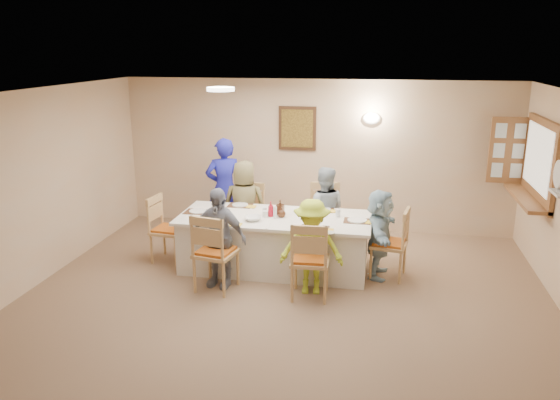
% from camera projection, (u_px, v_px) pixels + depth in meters
% --- Properties ---
extents(ground, '(7.00, 7.00, 0.00)m').
position_uv_depth(ground, '(274.00, 324.00, 6.11)').
color(ground, '#8C6E54').
extents(room_walls, '(7.00, 7.00, 7.00)m').
position_uv_depth(room_walls, '(274.00, 194.00, 5.70)').
color(room_walls, '#D7AC81').
rests_on(room_walls, ground).
extents(wall_picture, '(0.62, 0.05, 0.72)m').
position_uv_depth(wall_picture, '(297.00, 128.00, 8.98)').
color(wall_picture, '#432617').
rests_on(wall_picture, room_walls).
extents(wall_sconce, '(0.26, 0.09, 0.18)m').
position_uv_depth(wall_sconce, '(371.00, 118.00, 8.69)').
color(wall_sconce, white).
rests_on(wall_sconce, room_walls).
extents(ceiling_light, '(0.36, 0.36, 0.05)m').
position_uv_depth(ceiling_light, '(221.00, 89.00, 7.04)').
color(ceiling_light, white).
rests_on(ceiling_light, room_walls).
extents(serving_hatch, '(0.06, 1.50, 1.15)m').
position_uv_depth(serving_hatch, '(540.00, 161.00, 7.40)').
color(serving_hatch, brown).
rests_on(serving_hatch, room_walls).
extents(hatch_sill, '(0.30, 1.50, 0.05)m').
position_uv_depth(hatch_sill, '(526.00, 198.00, 7.57)').
color(hatch_sill, brown).
rests_on(hatch_sill, room_walls).
extents(shutter_door, '(0.55, 0.04, 1.00)m').
position_uv_depth(shutter_door, '(508.00, 150.00, 8.17)').
color(shutter_door, brown).
rests_on(shutter_door, room_walls).
extents(dining_table, '(2.63, 1.11, 0.76)m').
position_uv_depth(dining_table, '(275.00, 243.00, 7.56)').
color(dining_table, white).
rests_on(dining_table, ground).
extents(chair_back_left, '(0.54, 0.54, 0.98)m').
position_uv_depth(chair_back_left, '(247.00, 216.00, 8.40)').
color(chair_back_left, tan).
rests_on(chair_back_left, ground).
extents(chair_back_right, '(0.54, 0.54, 1.03)m').
position_uv_depth(chair_back_right, '(324.00, 218.00, 8.17)').
color(chair_back_right, tan).
rests_on(chair_back_right, ground).
extents(chair_front_left, '(0.57, 0.57, 1.03)m').
position_uv_depth(chair_front_left, '(216.00, 251.00, 6.88)').
color(chair_front_left, tan).
rests_on(chair_front_left, ground).
extents(chair_front_right, '(0.50, 0.50, 1.00)m').
position_uv_depth(chair_front_right, '(310.00, 259.00, 6.67)').
color(chair_front_right, tan).
rests_on(chair_front_right, ground).
extents(chair_left_end, '(0.51, 0.51, 0.96)m').
position_uv_depth(chair_left_end, '(169.00, 229.00, 7.81)').
color(chair_left_end, tan).
rests_on(chair_left_end, ground).
extents(chair_right_end, '(0.54, 0.54, 0.97)m').
position_uv_depth(chair_right_end, '(389.00, 243.00, 7.26)').
color(chair_right_end, tan).
rests_on(chair_right_end, ground).
extents(diner_back_left, '(0.73, 0.52, 1.38)m').
position_uv_depth(diner_back_left, '(245.00, 205.00, 8.23)').
color(diner_back_left, brown).
rests_on(diner_back_left, ground).
extents(diner_back_right, '(0.70, 0.57, 1.33)m').
position_uv_depth(diner_back_right, '(324.00, 211.00, 8.02)').
color(diner_back_right, '#99A8B5').
rests_on(diner_back_right, ground).
extents(diner_front_left, '(0.88, 0.59, 1.31)m').
position_uv_depth(diner_front_left, '(218.00, 237.00, 6.95)').
color(diner_front_left, gray).
rests_on(diner_front_left, ground).
extents(diner_front_right, '(0.86, 0.57, 1.22)m').
position_uv_depth(diner_front_right, '(312.00, 247.00, 6.75)').
color(diner_front_right, '#B7D22F').
rests_on(diner_front_right, ground).
extents(diner_right_end, '(1.17, 0.51, 1.21)m').
position_uv_depth(diner_right_end, '(379.00, 234.00, 7.25)').
color(diner_right_end, '#9FC2D3').
rests_on(diner_right_end, ground).
extents(caregiver, '(0.87, 0.81, 1.63)m').
position_uv_depth(caregiver, '(224.00, 188.00, 8.72)').
color(caregiver, '#2225B4').
rests_on(caregiver, ground).
extents(placemat_fl, '(0.33, 0.25, 0.01)m').
position_uv_depth(placemat_fl, '(224.00, 223.00, 7.17)').
color(placemat_fl, '#472B19').
rests_on(placemat_fl, dining_table).
extents(plate_fl, '(0.23, 0.23, 0.01)m').
position_uv_depth(plate_fl, '(224.00, 222.00, 7.17)').
color(plate_fl, white).
rests_on(plate_fl, dining_table).
extents(napkin_fl, '(0.14, 0.14, 0.01)m').
position_uv_depth(napkin_fl, '(236.00, 225.00, 7.09)').
color(napkin_fl, yellow).
rests_on(napkin_fl, dining_table).
extents(placemat_fr, '(0.37, 0.27, 0.01)m').
position_uv_depth(placemat_fr, '(314.00, 229.00, 6.95)').
color(placemat_fr, '#472B19').
rests_on(placemat_fr, dining_table).
extents(plate_fr, '(0.25, 0.25, 0.02)m').
position_uv_depth(plate_fr, '(314.00, 228.00, 6.95)').
color(plate_fr, white).
rests_on(plate_fr, dining_table).
extents(napkin_fr, '(0.13, 0.13, 0.01)m').
position_uv_depth(napkin_fr, '(328.00, 230.00, 6.87)').
color(napkin_fr, yellow).
rests_on(napkin_fr, dining_table).
extents(placemat_bl, '(0.35, 0.26, 0.01)m').
position_uv_depth(placemat_bl, '(240.00, 205.00, 7.96)').
color(placemat_bl, '#472B19').
rests_on(placemat_bl, dining_table).
extents(plate_bl, '(0.23, 0.23, 0.01)m').
position_uv_depth(plate_bl, '(240.00, 205.00, 7.96)').
color(plate_bl, white).
rests_on(plate_bl, dining_table).
extents(napkin_bl, '(0.13, 0.13, 0.01)m').
position_uv_depth(napkin_bl, '(251.00, 207.00, 7.88)').
color(napkin_bl, yellow).
rests_on(napkin_bl, dining_table).
extents(placemat_br, '(0.33, 0.25, 0.01)m').
position_uv_depth(placemat_br, '(322.00, 210.00, 7.75)').
color(placemat_br, '#472B19').
rests_on(placemat_br, dining_table).
extents(plate_br, '(0.25, 0.25, 0.02)m').
position_uv_depth(plate_br, '(322.00, 209.00, 7.75)').
color(plate_br, white).
rests_on(plate_br, dining_table).
extents(napkin_br, '(0.14, 0.14, 0.01)m').
position_uv_depth(napkin_br, '(334.00, 211.00, 7.67)').
color(napkin_br, yellow).
rests_on(napkin_br, dining_table).
extents(placemat_le, '(0.37, 0.27, 0.01)m').
position_uv_depth(placemat_le, '(198.00, 212.00, 7.65)').
color(placemat_le, '#472B19').
rests_on(placemat_le, dining_table).
extents(plate_le, '(0.25, 0.25, 0.02)m').
position_uv_depth(plate_le, '(198.00, 211.00, 7.65)').
color(plate_le, white).
rests_on(plate_le, dining_table).
extents(napkin_le, '(0.14, 0.14, 0.01)m').
position_uv_depth(napkin_le, '(209.00, 213.00, 7.57)').
color(napkin_le, yellow).
rests_on(napkin_le, dining_table).
extents(placemat_re, '(0.35, 0.26, 0.01)m').
position_uv_depth(placemat_re, '(357.00, 221.00, 7.26)').
color(placemat_re, '#472B19').
rests_on(placemat_re, dining_table).
extents(plate_re, '(0.26, 0.26, 0.02)m').
position_uv_depth(plate_re, '(357.00, 220.00, 7.26)').
color(plate_re, white).
rests_on(plate_re, dining_table).
extents(napkin_re, '(0.14, 0.14, 0.01)m').
position_uv_depth(napkin_re, '(371.00, 222.00, 7.18)').
color(napkin_re, yellow).
rests_on(napkin_re, dining_table).
extents(teacup_a, '(0.13, 0.13, 0.08)m').
position_uv_depth(teacup_a, '(209.00, 218.00, 7.26)').
color(teacup_a, white).
rests_on(teacup_a, dining_table).
extents(teacup_b, '(0.16, 0.16, 0.09)m').
position_uv_depth(teacup_b, '(312.00, 204.00, 7.88)').
color(teacup_b, white).
rests_on(teacup_b, dining_table).
extents(bowl_a, '(0.38, 0.38, 0.06)m').
position_uv_depth(bowl_a, '(253.00, 218.00, 7.28)').
color(bowl_a, white).
rests_on(bowl_a, dining_table).
extents(bowl_b, '(0.27, 0.27, 0.06)m').
position_uv_depth(bowl_b, '(305.00, 211.00, 7.60)').
color(bowl_b, white).
rests_on(bowl_b, dining_table).
extents(condiment_ketchup, '(0.13, 0.13, 0.21)m').
position_uv_depth(condiment_ketchup, '(271.00, 209.00, 7.43)').
color(condiment_ketchup, '#B50F23').
rests_on(condiment_ketchup, dining_table).
extents(condiment_brown, '(0.12, 0.13, 0.21)m').
position_uv_depth(condiment_brown, '(280.00, 207.00, 7.50)').
color(condiment_brown, '#442412').
rests_on(condiment_brown, dining_table).
extents(condiment_malt, '(0.18, 0.18, 0.14)m').
position_uv_depth(condiment_malt, '(282.00, 212.00, 7.41)').
color(condiment_malt, '#442412').
rests_on(condiment_malt, dining_table).
extents(drinking_glass, '(0.06, 0.06, 0.10)m').
position_uv_depth(drinking_glass, '(265.00, 211.00, 7.52)').
color(drinking_glass, silver).
rests_on(drinking_glass, dining_table).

